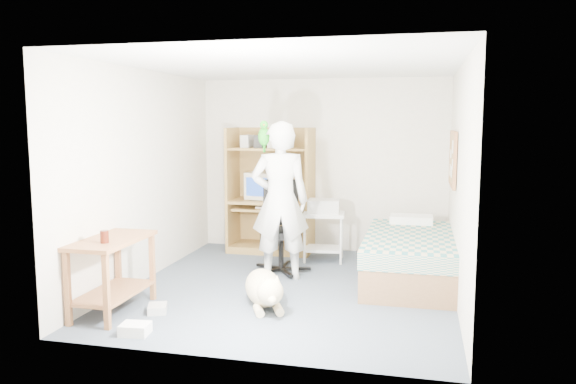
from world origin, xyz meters
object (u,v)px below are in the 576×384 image
(side_desk, at_px, (112,264))
(dog, at_px, (264,288))
(printer_cart, at_px, (324,229))
(computer_hutch, at_px, (272,195))
(bed, at_px, (409,257))
(person, at_px, (280,201))
(office_chair, at_px, (281,239))

(side_desk, bearing_deg, dog, 20.38)
(dog, xyz_separation_m, printer_cart, (0.27, 2.01, 0.25))
(computer_hutch, relative_size, dog, 1.67)
(side_desk, height_order, dog, side_desk)
(bed, relative_size, printer_cart, 3.05)
(computer_hutch, relative_size, person, 0.95)
(bed, distance_m, dog, 1.93)
(side_desk, bearing_deg, office_chair, 56.32)
(office_chair, height_order, printer_cart, office_chair)
(computer_hutch, height_order, person, person)
(bed, relative_size, person, 1.07)
(person, bearing_deg, printer_cart, -126.05)
(side_desk, xyz_separation_m, person, (1.32, 1.57, 0.45))
(dog, height_order, printer_cart, printer_cart)
(bed, relative_size, office_chair, 1.77)
(office_chair, height_order, person, person)
(side_desk, height_order, person, person)
(side_desk, height_order, office_chair, office_chair)
(computer_hutch, distance_m, dog, 2.56)
(office_chair, bearing_deg, person, -93.01)
(person, bearing_deg, computer_hutch, -86.03)
(bed, height_order, side_desk, side_desk)
(side_desk, distance_m, dog, 1.54)
(side_desk, distance_m, office_chair, 2.26)
(person, height_order, dog, person)
(office_chair, distance_m, person, 0.63)
(side_desk, distance_m, person, 2.10)
(side_desk, bearing_deg, person, 49.97)
(bed, bearing_deg, person, -170.95)
(office_chair, xyz_separation_m, dog, (0.16, -1.36, -0.22))
(side_desk, xyz_separation_m, printer_cart, (1.69, 2.53, -0.05))
(dog, bearing_deg, printer_cart, 57.74)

